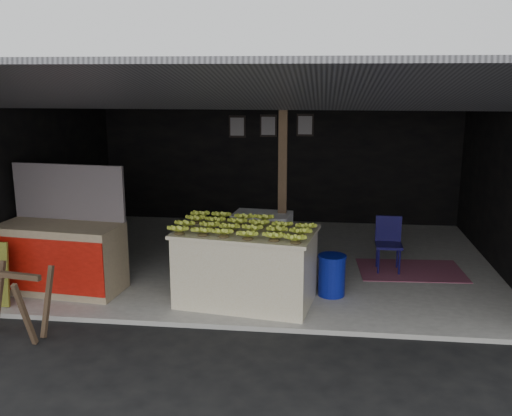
# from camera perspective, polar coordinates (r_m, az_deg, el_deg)

# --- Properties ---
(ground) EXTENTS (80.00, 80.00, 0.00)m
(ground) POSITION_cam_1_polar(r_m,az_deg,el_deg) (6.68, -1.31, -12.18)
(ground) COLOR black
(ground) RESTS_ON ground
(concrete_slab) EXTENTS (7.00, 5.00, 0.06)m
(concrete_slab) POSITION_cam_1_polar(r_m,az_deg,el_deg) (8.98, 0.95, -5.26)
(concrete_slab) COLOR gray
(concrete_slab) RESTS_ON ground
(shophouse) EXTENTS (7.40, 7.29, 3.02)m
(shophouse) POSITION_cam_1_polar(r_m,az_deg,el_deg) (8.87, 1.22, 8.19)
(shophouse) COLOR black
(shophouse) RESTS_ON ground
(banana_table) EXTENTS (1.83, 1.27, 0.94)m
(banana_table) POSITION_cam_1_polar(r_m,az_deg,el_deg) (7.16, -0.99, -5.83)
(banana_table) COLOR beige
(banana_table) RESTS_ON concrete_slab
(banana_pile) EXTENTS (1.69, 1.16, 0.19)m
(banana_pile) POSITION_cam_1_polar(r_m,az_deg,el_deg) (7.00, -1.00, -1.50)
(banana_pile) COLOR yellow
(banana_pile) RESTS_ON banana_table
(white_crate) EXTENTS (0.86, 0.63, 0.90)m
(white_crate) POSITION_cam_1_polar(r_m,az_deg,el_deg) (8.17, 0.60, -3.60)
(white_crate) COLOR white
(white_crate) RESTS_ON concrete_slab
(neighbor_stall) EXTENTS (1.67, 0.88, 1.65)m
(neighbor_stall) POSITION_cam_1_polar(r_m,az_deg,el_deg) (7.97, -18.93, -4.39)
(neighbor_stall) COLOR #998466
(neighbor_stall) RESTS_ON concrete_slab
(sawhorse) EXTENTS (0.79, 0.78, 0.78)m
(sawhorse) POSITION_cam_1_polar(r_m,az_deg,el_deg) (6.85, -23.32, -8.17)
(sawhorse) COLOR #4C3726
(sawhorse) RESTS_ON ground
(water_barrel) EXTENTS (0.35, 0.35, 0.51)m
(water_barrel) POSITION_cam_1_polar(r_m,az_deg,el_deg) (7.50, 7.58, -6.79)
(water_barrel) COLOR navy
(water_barrel) RESTS_ON concrete_slab
(plastic_chair) EXTENTS (0.38, 0.38, 0.79)m
(plastic_chair) POSITION_cam_1_polar(r_m,az_deg,el_deg) (8.56, 13.11, -3.05)
(plastic_chair) COLOR #0E0A3C
(plastic_chair) RESTS_ON concrete_slab
(magenta_rug) EXTENTS (1.55, 1.08, 0.01)m
(magenta_rug) POSITION_cam_1_polar(r_m,az_deg,el_deg) (8.73, 15.20, -6.03)
(magenta_rug) COLOR maroon
(magenta_rug) RESTS_ON concrete_slab
(picture_frames) EXTENTS (1.62, 0.04, 0.46)m
(picture_frames) POSITION_cam_1_polar(r_m,az_deg,el_deg) (10.96, 1.42, 8.21)
(picture_frames) COLOR black
(picture_frames) RESTS_ON shophouse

